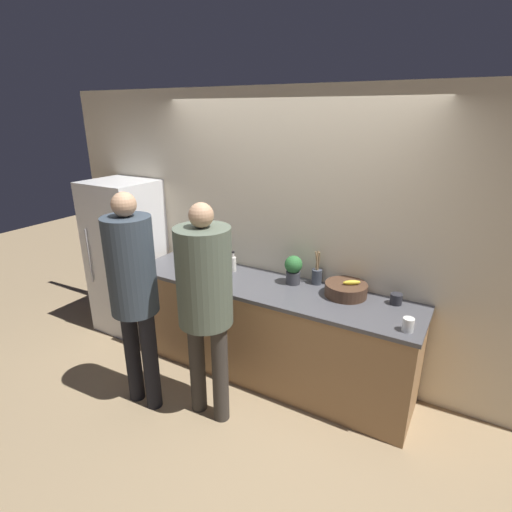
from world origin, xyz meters
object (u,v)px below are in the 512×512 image
(person_center, at_px, (205,292))
(potted_plant, at_px, (293,269))
(refrigerator, at_px, (127,257))
(person_left, at_px, (133,284))
(utensil_crock, at_px, (317,276))
(bottle_clear, at_px, (233,263))
(bottle_red, at_px, (194,264))
(bottle_green, at_px, (210,260))
(cup_black, at_px, (396,299))
(cup_white, at_px, (408,325))
(fruit_bowl, at_px, (346,289))

(person_center, height_order, potted_plant, person_center)
(refrigerator, bearing_deg, person_left, -40.17)
(utensil_crock, relative_size, potted_plant, 1.17)
(bottle_clear, distance_m, bottle_red, 0.39)
(person_left, height_order, bottle_clear, person_left)
(bottle_green, bearing_deg, cup_black, 3.61)
(person_center, xyz_separation_m, bottle_red, (-0.67, 0.70, -0.14))
(cup_black, distance_m, potted_plant, 0.90)
(bottle_red, bearing_deg, bottle_clear, 23.74)
(utensil_crock, bearing_deg, cup_white, -27.18)
(fruit_bowl, bearing_deg, bottle_green, -177.52)
(person_left, relative_size, potted_plant, 7.00)
(fruit_bowl, distance_m, cup_black, 0.40)
(bottle_red, distance_m, cup_white, 2.05)
(cup_white, bearing_deg, potted_plant, 161.85)
(person_left, distance_m, bottle_red, 0.89)
(person_left, bearing_deg, fruit_bowl, 36.95)
(person_left, bearing_deg, utensil_crock, 46.78)
(cup_white, xyz_separation_m, potted_plant, (-1.06, 0.35, 0.09))
(person_left, height_order, utensil_crock, person_left)
(bottle_red, relative_size, cup_black, 1.49)
(utensil_crock, xyz_separation_m, cup_black, (0.71, -0.05, -0.03))
(refrigerator, bearing_deg, utensil_crock, 6.42)
(cup_white, bearing_deg, cup_black, 112.64)
(bottle_clear, height_order, potted_plant, potted_plant)
(refrigerator, xyz_separation_m, potted_plant, (1.96, 0.14, 0.21))
(refrigerator, relative_size, fruit_bowl, 4.81)
(person_left, xyz_separation_m, bottle_green, (0.01, 0.98, -0.12))
(utensil_crock, height_order, cup_black, utensil_crock)
(utensil_crock, relative_size, bottle_clear, 1.53)
(cup_black, bearing_deg, refrigerator, -176.24)
(person_left, relative_size, utensil_crock, 5.97)
(cup_black, bearing_deg, bottle_red, -173.23)
(bottle_red, distance_m, potted_plant, 1.01)
(person_center, bearing_deg, bottle_red, 133.54)
(fruit_bowl, bearing_deg, potted_plant, 179.25)
(bottle_green, distance_m, cup_black, 1.77)
(person_left, bearing_deg, cup_white, 19.78)
(fruit_bowl, distance_m, bottle_green, 1.37)
(person_center, relative_size, bottle_green, 9.02)
(refrigerator, bearing_deg, bottle_clear, 5.20)
(fruit_bowl, distance_m, utensil_crock, 0.32)
(fruit_bowl, distance_m, cup_white, 0.66)
(potted_plant, bearing_deg, person_center, -109.99)
(utensil_crock, bearing_deg, bottle_red, -166.71)
(refrigerator, bearing_deg, person_center, -24.14)
(bottle_clear, relative_size, cup_black, 2.12)
(fruit_bowl, distance_m, bottle_clear, 1.12)
(cup_black, height_order, potted_plant, potted_plant)
(bottle_clear, bearing_deg, cup_black, 2.50)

